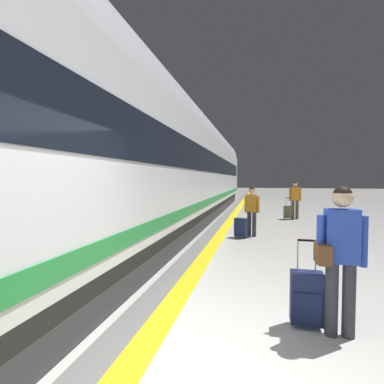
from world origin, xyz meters
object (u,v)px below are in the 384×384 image
at_px(high_speed_train, 146,156).
at_px(rolling_suitcase_foreground, 307,298).
at_px(suitcase_near, 241,227).
at_px(passenger_near, 252,208).
at_px(passenger_mid, 295,197).
at_px(suitcase_mid, 288,212).
at_px(traveller_foreground, 340,250).

height_order(high_speed_train, rolling_suitcase_foreground, high_speed_train).
height_order(high_speed_train, suitcase_near, high_speed_train).
bearing_deg(passenger_near, high_speed_train, -155.82).
bearing_deg(high_speed_train, passenger_mid, 50.72).
bearing_deg(rolling_suitcase_foreground, high_speed_train, 131.41).
relative_size(high_speed_train, passenger_mid, 20.64).
distance_m(rolling_suitcase_foreground, suitcase_mid, 10.27).
distance_m(rolling_suitcase_foreground, suitcase_near, 5.52).
relative_size(rolling_suitcase_foreground, passenger_near, 0.68).
bearing_deg(suitcase_mid, passenger_near, -108.76).
distance_m(high_speed_train, suitcase_mid, 7.76).
height_order(passenger_near, passenger_mid, passenger_mid).
height_order(traveller_foreground, rolling_suitcase_foreground, traveller_foreground).
distance_m(high_speed_train, rolling_suitcase_foreground, 6.20).
bearing_deg(suitcase_near, suitcase_mid, 69.08).
distance_m(high_speed_train, passenger_mid, 7.89).
bearing_deg(traveller_foreground, high_speed_train, 132.99).
xyz_separation_m(passenger_near, suitcase_mid, (1.53, 4.50, -0.59)).
bearing_deg(passenger_mid, suitcase_near, -113.63).
bearing_deg(passenger_mid, traveller_foreground, -93.93).
bearing_deg(traveller_foreground, passenger_mid, 86.07).
height_order(rolling_suitcase_foreground, suitcase_mid, rolling_suitcase_foreground).
distance_m(high_speed_train, traveller_foreground, 6.32).
xyz_separation_m(high_speed_train, suitcase_near, (2.74, 1.04, -2.17)).
bearing_deg(passenger_near, rolling_suitcase_foreground, -82.11).
height_order(rolling_suitcase_foreground, passenger_mid, passenger_mid).
xyz_separation_m(traveller_foreground, suitcase_mid, (0.40, 10.37, -0.68)).
bearing_deg(rolling_suitcase_foreground, suitcase_near, 101.64).
bearing_deg(suitcase_mid, suitcase_near, -110.92).
height_order(suitcase_near, passenger_mid, passenger_mid).
distance_m(rolling_suitcase_foreground, passenger_mid, 10.44).
xyz_separation_m(high_speed_train, passenger_mid, (4.91, 6.00, -1.50)).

